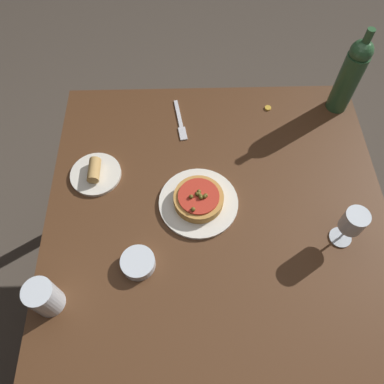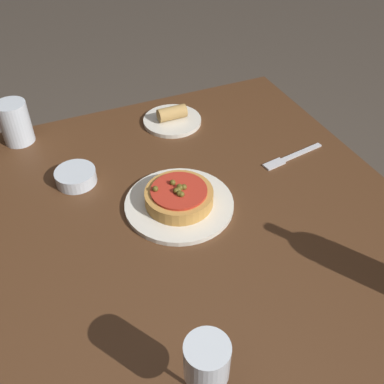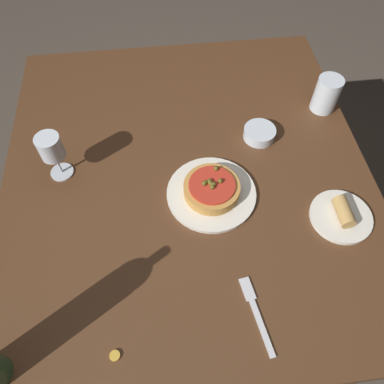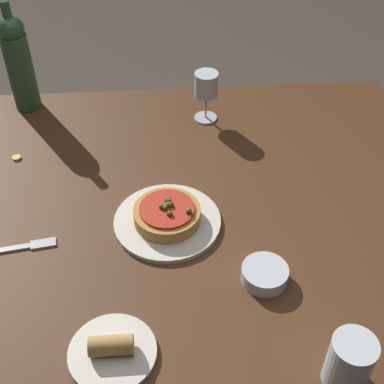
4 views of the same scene
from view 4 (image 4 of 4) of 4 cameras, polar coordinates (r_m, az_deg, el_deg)
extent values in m
plane|color=#4C4238|center=(1.94, 1.13, -17.85)|extent=(14.00, 14.00, 0.00)
cube|color=#4C2D19|center=(1.35, 1.55, -1.84)|extent=(1.24, 1.10, 0.03)
cylinder|color=#4C2D19|center=(2.01, -16.01, -0.69)|extent=(0.06, 0.06, 0.73)
cylinder|color=#4C2D19|center=(2.07, 15.62, 0.82)|extent=(0.06, 0.06, 0.73)
cylinder|color=silver|center=(1.28, -2.64, -3.16)|extent=(0.26, 0.26, 0.01)
cylinder|color=#BC843D|center=(1.27, -2.67, -2.44)|extent=(0.16, 0.16, 0.03)
cylinder|color=#B72D1E|center=(1.25, -2.70, -1.80)|extent=(0.13, 0.13, 0.01)
sphere|color=brown|center=(1.23, -2.41, -2.33)|extent=(0.01, 0.01, 0.01)
sphere|color=brown|center=(1.26, -2.63, -0.87)|extent=(0.01, 0.01, 0.01)
sphere|color=brown|center=(1.25, -2.58, -1.41)|extent=(0.01, 0.01, 0.01)
sphere|color=brown|center=(1.25, -2.86, -1.71)|extent=(0.01, 0.01, 0.01)
sphere|color=brown|center=(1.25, -2.30, -1.35)|extent=(0.01, 0.01, 0.01)
sphere|color=brown|center=(1.25, -3.26, -1.56)|extent=(0.01, 0.01, 0.01)
sphere|color=brown|center=(1.26, -2.47, -0.98)|extent=(0.01, 0.01, 0.01)
sphere|color=brown|center=(1.25, -2.89, -1.58)|extent=(0.01, 0.01, 0.01)
sphere|color=brown|center=(1.24, -0.35, -2.06)|extent=(0.01, 0.01, 0.01)
cylinder|color=silver|center=(1.62, 1.46, 7.93)|extent=(0.07, 0.07, 0.00)
cylinder|color=silver|center=(1.60, 1.49, 9.14)|extent=(0.01, 0.01, 0.08)
cylinder|color=silver|center=(1.56, 1.54, 11.41)|extent=(0.07, 0.07, 0.07)
cylinder|color=#2D5633|center=(1.70, -17.77, 12.06)|extent=(0.08, 0.08, 0.24)
sphere|color=#2D5633|center=(1.64, -18.79, 16.12)|extent=(0.08, 0.08, 0.08)
cylinder|color=#2D5633|center=(1.62, -19.19, 17.67)|extent=(0.03, 0.03, 0.06)
cylinder|color=silver|center=(1.03, 16.43, -17.06)|extent=(0.08, 0.08, 0.12)
cylinder|color=silver|center=(1.17, 7.76, -8.69)|extent=(0.10, 0.10, 0.03)
cube|color=silver|center=(1.30, -19.77, -5.91)|extent=(0.14, 0.03, 0.00)
cube|color=silver|center=(1.28, -15.56, -5.32)|extent=(0.06, 0.03, 0.00)
cylinder|color=silver|center=(1.08, -8.47, -16.60)|extent=(0.17, 0.17, 0.01)
cylinder|color=#B2894C|center=(1.05, -8.62, -15.88)|extent=(0.08, 0.04, 0.04)
cylinder|color=gold|center=(1.55, -18.20, 3.50)|extent=(0.02, 0.02, 0.01)
camera|label=1|loc=(1.05, 42.50, 42.96)|focal=35.00mm
camera|label=2|loc=(1.66, 7.15, 35.39)|focal=42.00mm
camera|label=3|loc=(1.18, -41.39, 33.24)|focal=35.00mm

